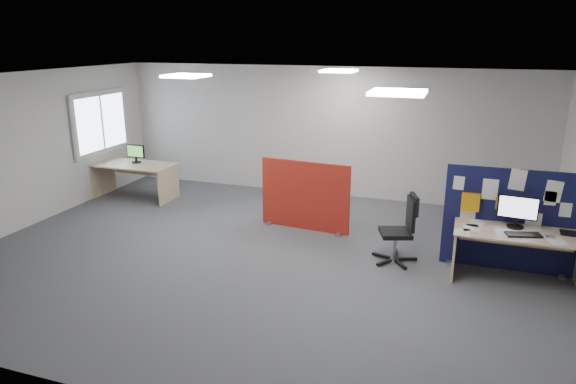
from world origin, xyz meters
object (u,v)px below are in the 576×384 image
(red_divider, at_px, (305,196))
(navy_divider, at_px, (508,220))
(monitor_main, at_px, (517,210))
(second_desk, at_px, (136,172))
(main_desk, at_px, (518,243))
(office_chair, at_px, (403,225))
(monitor_second, at_px, (136,153))

(red_divider, bearing_deg, navy_divider, -5.32)
(red_divider, bearing_deg, monitor_main, -8.60)
(red_divider, xyz_separation_m, second_desk, (-3.91, 0.66, -0.05))
(red_divider, height_order, second_desk, red_divider)
(main_desk, distance_m, second_desk, 7.44)
(office_chair, bearing_deg, red_divider, 135.47)
(navy_divider, bearing_deg, main_desk, -71.33)
(main_desk, xyz_separation_m, monitor_second, (-7.27, 1.72, 0.39))
(main_desk, relative_size, second_desk, 1.01)
(monitor_second, xyz_separation_m, office_chair, (5.71, -1.59, -0.35))
(main_desk, relative_size, office_chair, 1.63)
(red_divider, height_order, monitor_second, red_divider)
(main_desk, distance_m, monitor_main, 0.45)
(monitor_main, height_order, second_desk, monitor_main)
(second_desk, bearing_deg, monitor_second, 99.90)
(monitor_main, distance_m, monitor_second, 7.40)
(navy_divider, height_order, office_chair, navy_divider)
(navy_divider, height_order, monitor_main, navy_divider)
(red_divider, distance_m, office_chair, 1.98)
(red_divider, bearing_deg, monitor_second, 175.20)
(monitor_main, height_order, red_divider, red_divider)
(monitor_main, xyz_separation_m, monitor_second, (-7.23, 1.58, -0.04))
(navy_divider, bearing_deg, red_divider, 168.88)
(main_desk, relative_size, monitor_main, 3.19)
(navy_divider, relative_size, office_chair, 1.77)
(second_desk, xyz_separation_m, office_chair, (5.70, -1.51, 0.03))
(main_desk, bearing_deg, office_chair, 175.13)
(monitor_main, bearing_deg, monitor_second, 173.74)
(monitor_second, bearing_deg, red_divider, -8.29)
(navy_divider, height_order, red_divider, navy_divider)
(monitor_main, xyz_separation_m, office_chair, (-1.52, -0.01, -0.40))
(office_chair, bearing_deg, monitor_second, 145.53)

